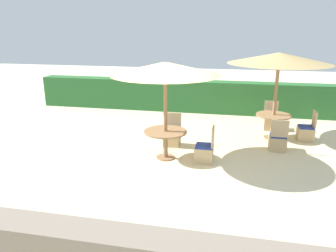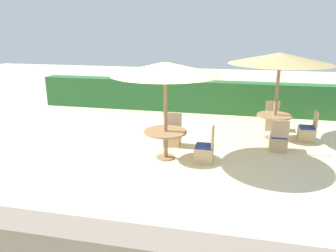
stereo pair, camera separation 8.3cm
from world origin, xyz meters
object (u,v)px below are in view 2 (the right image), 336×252
parasol_back_right (280,58)px  patio_chair_back_right_south (278,142)px  round_table_back_right (274,120)px  patio_chair_back_right_east (307,133)px  patio_chair_back_right_north (272,122)px  patio_chair_center_east (205,152)px  parasol_center (165,69)px  patio_chair_center_north (173,136)px  round_table_center (165,136)px

parasol_back_right → patio_chair_back_right_south: parasol_back_right is taller
round_table_back_right → patio_chair_back_right_east: 1.04m
round_table_back_right → patio_chair_back_right_north: 1.02m
patio_chair_center_east → patio_chair_back_right_east: 3.65m
parasol_center → parasol_back_right: 3.67m
patio_chair_center_north → patio_chair_back_right_north: same height
round_table_back_right → patio_chair_back_right_south: size_ratio=1.14×
parasol_back_right → round_table_center: bearing=-142.1°
parasol_back_right → patio_chair_back_right_south: size_ratio=3.21×
patio_chair_center_north → patio_chair_back_right_north: 3.69m
round_table_center → parasol_back_right: (2.90, 2.25, 1.85)m
patio_chair_center_north → parasol_back_right: 3.85m
round_table_back_right → patio_chair_back_right_south: bearing=-87.3°
round_table_center → round_table_back_right: (2.90, 2.25, -0.01)m
round_table_center → round_table_back_right: size_ratio=1.05×
patio_chair_center_east → patio_chair_back_right_east: (2.85, 2.28, 0.00)m
patio_chair_center_north → patio_chair_back_right_east: (3.91, 1.24, 0.00)m
patio_chair_back_right_east → parasol_back_right: bearing=89.3°
patio_chair_back_right_south → parasol_back_right: bearing=92.7°
round_table_center → patio_chair_center_north: (-0.02, 1.00, -0.34)m
round_table_back_right → patio_chair_back_right_east: patio_chair_back_right_east is taller
patio_chair_back_right_south → patio_chair_center_east: bearing=-147.2°
parasol_center → patio_chair_center_north: (-0.02, 1.00, -2.08)m
round_table_center → patio_chair_center_east: patio_chair_center_east is taller
round_table_center → parasol_center: bearing=93.6°
parasol_center → patio_chair_back_right_east: size_ratio=2.92×
round_table_center → patio_chair_back_right_east: patio_chair_back_right_east is taller
round_table_center → patio_chair_back_right_north: 4.37m
parasol_center → round_table_back_right: parasol_center is taller
patio_chair_back_right_north → patio_chair_center_east: bearing=59.7°
round_table_center → patio_chair_back_right_east: (3.89, 2.24, -0.34)m
parasol_center → patio_chair_center_east: parasol_center is taller
parasol_back_right → patio_chair_back_right_east: 2.40m
patio_chair_center_east → parasol_back_right: parasol_back_right is taller
parasol_back_right → round_table_back_right: size_ratio=2.83×
parasol_back_right → round_table_back_right: parasol_back_right is taller
parasol_center → patio_chair_back_right_south: parasol_center is taller
round_table_center → parasol_back_right: parasol_back_right is taller
patio_chair_center_east → patio_chair_back_right_north: bearing=-30.3°
parasol_center → patio_chair_back_right_east: (3.89, 2.24, -2.08)m
parasol_back_right → round_table_back_right: bearing=-135.0°
round_table_back_right → patio_chair_back_right_south: 1.10m
patio_chair_center_north → round_table_center: bearing=91.0°
round_table_back_right → patio_chair_back_right_east: bearing=-0.7°
patio_chair_center_east → patio_chair_back_right_north: (1.90, 3.25, 0.00)m
parasol_back_right → patio_chair_center_north: bearing=-156.8°
parasol_back_right → patio_chair_back_right_south: (0.05, -1.05, -2.18)m
patio_chair_back_right_south → round_table_center: bearing=-157.9°
parasol_center → patio_chair_back_right_east: 4.95m
patio_chair_back_right_south → patio_chair_back_right_north: (-0.01, 2.02, 0.00)m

